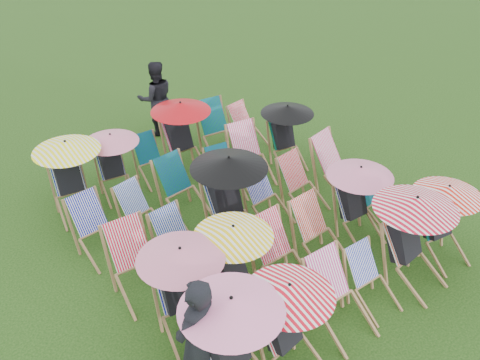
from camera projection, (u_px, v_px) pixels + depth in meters
ground at (249, 234)px, 8.73m from camera, size 100.00×100.00×0.00m
deckchair_0 at (236, 348)px, 5.91m from camera, size 1.18×1.28×1.40m
deckchair_1 at (291, 328)px, 6.23m from camera, size 1.07×1.15×1.27m
deckchair_2 at (341, 298)px, 6.85m from camera, size 0.71×0.96×1.01m
deckchair_3 at (373, 281)px, 7.24m from camera, size 0.59×0.80×0.83m
deckchair_4 at (414, 240)px, 7.46m from camera, size 1.17×1.24×1.39m
deckchair_5 at (444, 222)px, 7.96m from camera, size 1.02×1.09×1.21m
deckchair_6 at (183, 292)px, 6.69m from camera, size 1.11×1.18×1.31m
deckchair_7 at (237, 266)px, 7.12m from camera, size 1.07×1.16×1.27m
deckchair_8 at (282, 256)px, 7.53m from camera, size 0.68×0.94×1.01m
deckchair_9 at (321, 233)px, 8.00m from camera, size 0.65×0.90×0.96m
deckchair_10 at (359, 202)px, 8.37m from camera, size 1.04×1.09×1.23m
deckchair_11 at (380, 199)px, 8.81m from camera, size 0.67×0.87×0.87m
deckchair_12 at (137, 264)px, 7.38m from camera, size 0.76×1.00×1.02m
deckchair_13 at (181, 244)px, 7.82m from camera, size 0.66×0.88×0.91m
deckchair_14 at (231, 198)px, 8.28m from camera, size 1.20×1.25×1.42m
deckchair_15 at (267, 197)px, 8.82m from camera, size 0.65×0.87×0.91m
deckchair_16 at (303, 184)px, 9.13m from camera, size 0.67×0.88×0.91m
deckchair_17 at (339, 166)px, 9.54m from camera, size 0.82×1.04×1.03m
deckchair_18 at (97, 229)px, 8.11m from camera, size 0.65×0.88×0.92m
deckchair_19 at (141, 212)px, 8.53m from camera, size 0.66×0.84×0.84m
deckchair_20 at (183, 189)px, 8.96m from camera, size 0.71×0.94×0.98m
deckchair_21 at (225, 174)px, 9.46m from camera, size 0.68×0.86×0.84m
deckchair_22 at (251, 155)px, 9.87m from camera, size 0.82×1.02×1.00m
deckchair_23 at (287, 135)px, 10.23m from camera, size 1.01×1.08×1.20m
deckchair_24 at (70, 177)px, 8.88m from camera, size 1.11×1.18×1.32m
deckchair_25 at (113, 164)px, 9.39m from camera, size 0.97×1.04×1.15m
deckchair_26 at (152, 160)px, 9.89m from camera, size 0.60×0.80×0.82m
deckchair_27 at (183, 136)px, 10.07m from camera, size 1.13×1.18×1.34m
deckchair_28 at (218, 130)px, 10.67m from camera, size 0.82×1.03×1.02m
deckchair_29 at (248, 126)px, 11.00m from camera, size 0.65×0.83×0.84m
person_left at (197, 339)px, 5.88m from camera, size 0.70×0.56×1.69m
person_rear at (156, 98)px, 11.22m from camera, size 0.94×0.83×1.61m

